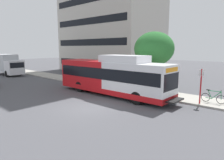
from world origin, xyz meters
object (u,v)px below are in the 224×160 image
Objects in this scene: bus_stop_sign_pole at (201,84)px; bicycle_parked at (213,97)px; box_truck_background at (7,64)px; transit_bus at (112,76)px; street_tree_near_stop at (154,49)px.

bus_stop_sign_pole is 1.48× the size of bicycle_parked.
transit_bus is at bearing -88.21° from box_truck_background.
bus_stop_sign_pole is 0.46× the size of street_tree_near_stop.
transit_bus is at bearing 104.57° from bus_stop_sign_pole.
street_tree_near_stop is 0.81× the size of box_truck_background.
transit_bus reaches higher than bus_stop_sign_pole.
bicycle_parked is (0.87, -0.69, -1.09)m from bus_stop_sign_pole.
street_tree_near_stop reaches higher than transit_bus.
bicycle_parked is at bearing -83.43° from box_truck_background.
bus_stop_sign_pole is 0.37× the size of box_truck_background.
transit_bus is 7.39m from bus_stop_sign_pole.
transit_bus is 5.07m from street_tree_near_stop.
transit_bus reaches higher than bicycle_parked.
bicycle_parked is 7.06m from street_tree_near_stop.
transit_bus is 21.83m from box_truck_background.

